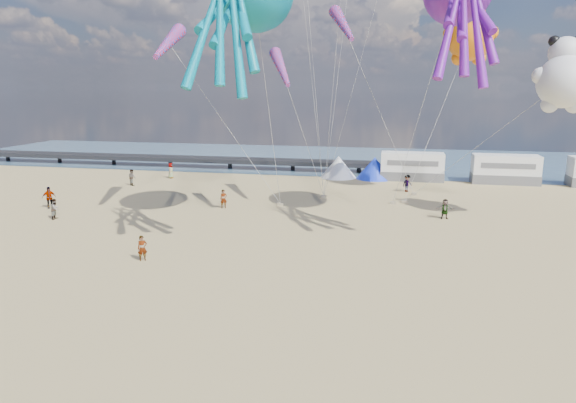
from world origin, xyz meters
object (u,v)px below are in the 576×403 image
object	(u,v)px
sandbag_a	(280,204)
standing_person	(142,248)
windsock_left	(168,43)
beachgoer_4	(445,209)
beachgoer_7	(132,177)
kite_panda	(564,82)
windsock_mid	(343,24)
beachgoer_1	(55,209)
sandbag_c	(404,201)
tent_white	(338,167)
sandbag_b	(393,203)
beachgoer_3	(49,198)
sandbag_e	(324,197)
beachgoer_5	(224,199)
beachgoer_2	(407,183)
sandbag_d	(414,194)
kite_teddy_orange	(470,38)
tent_blue	(375,168)
motorhome_0	(412,166)
motorhome_1	(505,169)
beachgoer_0	(171,171)

from	to	relation	value
sandbag_a	standing_person	bearing A→B (deg)	-106.68
standing_person	windsock_left	distance (m)	15.89
sandbag_a	beachgoer_4	bearing A→B (deg)	-7.98
beachgoer_7	kite_panda	size ratio (longest dim) A/B	0.27
kite_panda	windsock_mid	size ratio (longest dim) A/B	1.02
beachgoer_1	sandbag_c	distance (m)	28.60
tent_white	sandbag_b	xyz separation A→B (m)	(6.14, -12.50, -1.09)
beachgoer_3	sandbag_e	distance (m)	23.56
beachgoer_5	windsock_mid	xyz separation A→B (m)	(9.65, -0.08, 13.62)
beachgoer_2	sandbag_d	xyz separation A→B (m)	(0.62, -1.38, -0.73)
beachgoer_5	sandbag_d	size ratio (longest dim) A/B	3.12
beachgoer_1	beachgoer_5	world-z (taller)	beachgoer_1
sandbag_d	kite_teddy_orange	world-z (taller)	kite_teddy_orange
beachgoer_3	beachgoer_4	distance (m)	32.10
windsock_mid	sandbag_b	bearing A→B (deg)	27.38
sandbag_b	tent_blue	bearing A→B (deg)	99.71
kite_panda	tent_blue	bearing A→B (deg)	119.97
beachgoer_3	beachgoer_7	size ratio (longest dim) A/B	1.09
motorhome_0	windsock_mid	xyz separation A→B (m)	(-6.04, -16.96, 12.90)
sandbag_a	windsock_mid	world-z (taller)	windsock_mid
standing_person	kite_panda	world-z (taller)	kite_panda
beachgoer_5	sandbag_a	bearing A→B (deg)	-3.79
beachgoer_5	beachgoer_7	size ratio (longest dim) A/B	0.93
beachgoer_3	tent_blue	bearing A→B (deg)	-5.98
beachgoer_2	sandbag_a	xyz separation A→B (m)	(-10.69, -8.17, -0.73)
sandbag_a	kite_panda	size ratio (longest dim) A/B	0.08
beachgoer_5	beachgoer_2	bearing A→B (deg)	6.39
beachgoer_7	kite_teddy_orange	xyz separation A→B (m)	(32.13, -0.24, 13.09)
sandbag_c	beachgoer_2	bearing A→B (deg)	86.68
sandbag_a	sandbag_d	size ratio (longest dim) A/B	1.00
tent_blue	windsock_left	world-z (taller)	windsock_left
windsock_left	beachgoer_4	bearing A→B (deg)	1.97
beachgoer_3	windsock_mid	bearing A→B (deg)	-36.45
standing_person	beachgoer_1	bearing A→B (deg)	108.92
tent_white	sandbag_e	world-z (taller)	tent_white
tent_white	windsock_mid	world-z (taller)	windsock_mid
kite_teddy_orange	motorhome_0	bearing A→B (deg)	93.45
standing_person	beachgoer_5	world-z (taller)	beachgoer_5
standing_person	beachgoer_7	bearing A→B (deg)	82.79
beachgoer_4	sandbag_a	distance (m)	13.49
sandbag_c	beachgoer_5	bearing A→B (deg)	-160.62
beachgoer_7	kite_panda	xyz separation A→B (m)	(37.47, -8.52, 9.41)
beachgoer_5	windsock_left	world-z (taller)	windsock_left
beachgoer_1	kite_teddy_orange	xyz separation A→B (m)	(30.99, 13.67, 13.14)
motorhome_1	beachgoer_2	distance (m)	12.16
sandbag_c	kite_teddy_orange	size ratio (longest dim) A/B	0.08
beachgoer_3	sandbag_a	bearing A→B (deg)	-28.54
motorhome_0	windsock_left	distance (m)	29.87
beachgoer_4	sandbag_d	size ratio (longest dim) A/B	3.09
beachgoer_0	sandbag_e	xyz separation A→B (m)	(18.11, -6.84, -0.74)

